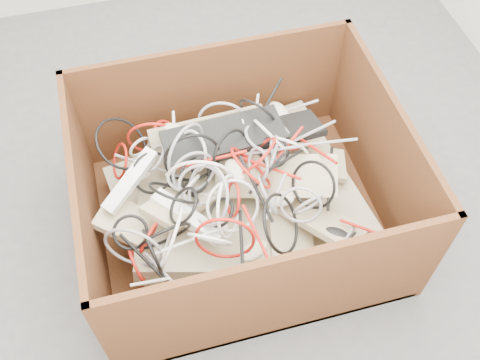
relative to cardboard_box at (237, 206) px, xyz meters
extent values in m
plane|color=#4D4C4F|center=(0.07, 0.22, -0.15)|extent=(3.00, 3.00, 0.00)
cube|color=#3B220E|center=(0.02, 0.00, -0.14)|extent=(1.22, 1.01, 0.03)
cube|color=#3B220E|center=(0.02, 0.49, 0.15)|extent=(1.22, 0.03, 0.59)
cube|color=#3B220E|center=(0.02, -0.49, 0.15)|extent=(1.22, 0.02, 0.59)
cube|color=#3B220E|center=(0.61, 0.00, 0.15)|extent=(0.02, 0.96, 0.59)
cube|color=#3B220E|center=(-0.58, 0.00, 0.15)|extent=(0.02, 0.96, 0.59)
cube|color=tan|center=(0.02, 0.02, -0.06)|extent=(1.07, 0.92, 0.20)
cube|color=tan|center=(-0.08, -0.05, 0.02)|extent=(0.76, 0.69, 0.21)
cube|color=tan|center=(-0.23, 0.07, 0.02)|extent=(0.47, 0.43, 0.06)
cube|color=tan|center=(0.26, 0.12, 0.08)|extent=(0.50, 0.30, 0.11)
cube|color=tan|center=(0.16, -0.21, 0.07)|extent=(0.27, 0.49, 0.13)
cube|color=tan|center=(-0.34, -0.11, 0.09)|extent=(0.47, 0.40, 0.20)
cube|color=tan|center=(0.24, -0.16, 0.10)|extent=(0.40, 0.48, 0.16)
cube|color=tan|center=(-0.06, 0.23, 0.21)|extent=(0.48, 0.12, 0.17)
cube|color=tan|center=(-0.16, 0.02, 0.15)|extent=(0.46, 0.42, 0.19)
cube|color=tan|center=(0.15, -0.03, 0.19)|extent=(0.49, 0.32, 0.16)
cube|color=black|center=(0.16, 0.16, 0.23)|extent=(0.49, 0.21, 0.09)
cube|color=black|center=(-0.02, 0.14, 0.30)|extent=(0.49, 0.20, 0.05)
ellipsoid|color=beige|center=(-0.35, 0.14, 0.18)|extent=(0.13, 0.10, 0.04)
ellipsoid|color=beige|center=(0.26, 0.29, 0.20)|extent=(0.10, 0.13, 0.04)
ellipsoid|color=beige|center=(-0.02, -0.31, 0.18)|extent=(0.13, 0.11, 0.04)
ellipsoid|color=beige|center=(-0.02, -0.03, 0.29)|extent=(0.09, 0.12, 0.04)
ellipsoid|color=beige|center=(-0.20, 0.24, 0.27)|extent=(0.13, 0.12, 0.04)
ellipsoid|color=black|center=(0.30, -0.31, 0.14)|extent=(0.13, 0.13, 0.04)
ellipsoid|color=beige|center=(0.44, -0.43, 0.19)|extent=(0.13, 0.10, 0.04)
ellipsoid|color=beige|center=(0.13, -0.13, 0.18)|extent=(0.13, 0.09, 0.04)
cube|color=white|center=(-0.40, 0.07, 0.23)|extent=(0.25, 0.23, 0.12)
cube|color=white|center=(-0.22, -0.12, 0.19)|extent=(0.25, 0.26, 0.10)
cube|color=#0B11AE|center=(0.29, -0.05, 0.20)|extent=(0.06, 0.06, 0.03)
torus|color=black|center=(0.09, -0.28, 0.27)|extent=(0.20, 0.24, 0.25)
torus|color=gray|center=(0.07, -0.04, 0.31)|extent=(0.08, 0.15, 0.13)
torus|color=#AD150C|center=(-0.08, 0.26, 0.21)|extent=(0.18, 0.21, 0.14)
torus|color=gray|center=(0.22, 0.16, 0.21)|extent=(0.12, 0.14, 0.17)
torus|color=gray|center=(0.17, 0.02, 0.30)|extent=(0.09, 0.14, 0.13)
torus|color=black|center=(-0.41, 0.27, 0.22)|extent=(0.26, 0.31, 0.21)
torus|color=gray|center=(0.08, -0.14, 0.25)|extent=(0.09, 0.21, 0.20)
torus|color=silver|center=(-0.06, -0.16, 0.26)|extent=(0.21, 0.15, 0.17)
torus|color=#AD150C|center=(0.04, -0.04, 0.29)|extent=(0.15, 0.26, 0.24)
torus|color=silver|center=(0.06, 0.19, 0.25)|extent=(0.06, 0.16, 0.15)
torus|color=silver|center=(0.21, 0.06, 0.25)|extent=(0.23, 0.14, 0.24)
torus|color=black|center=(-0.32, -0.18, 0.20)|extent=(0.27, 0.10, 0.27)
torus|color=black|center=(-0.16, 0.07, 0.29)|extent=(0.31, 0.08, 0.31)
torus|color=silver|center=(-0.19, -0.02, 0.23)|extent=(0.14, 0.11, 0.14)
torus|color=#AD150C|center=(-0.44, -0.24, 0.13)|extent=(0.05, 0.16, 0.16)
torus|color=black|center=(-0.31, 0.10, 0.21)|extent=(0.23, 0.16, 0.19)
torus|color=black|center=(-0.16, 0.01, 0.26)|extent=(0.18, 0.14, 0.16)
torus|color=black|center=(-0.01, 0.06, 0.28)|extent=(0.23, 0.18, 0.27)
torus|color=black|center=(-0.25, -0.05, 0.26)|extent=(0.24, 0.20, 0.21)
torus|color=silver|center=(-0.34, 0.27, 0.18)|extent=(0.14, 0.07, 0.15)
torus|color=#AD150C|center=(-0.22, 0.28, 0.21)|extent=(0.12, 0.14, 0.12)
torus|color=#AD150C|center=(-0.05, -0.12, 0.25)|extent=(0.07, 0.20, 0.19)
torus|color=silver|center=(0.16, 0.10, 0.28)|extent=(0.16, 0.24, 0.21)
torus|color=gray|center=(0.13, -0.01, 0.29)|extent=(0.09, 0.12, 0.14)
torus|color=silver|center=(-0.17, -0.27, 0.26)|extent=(0.16, 0.15, 0.19)
torus|color=#AD150C|center=(-0.43, 0.24, 0.14)|extent=(0.11, 0.21, 0.19)
torus|color=silver|center=(-0.29, -0.21, 0.23)|extent=(0.16, 0.32, 0.31)
torus|color=gray|center=(-0.14, -0.11, 0.29)|extent=(0.15, 0.30, 0.28)
torus|color=black|center=(-0.21, 0.03, 0.25)|extent=(0.13, 0.05, 0.13)
torus|color=black|center=(0.15, 0.03, 0.27)|extent=(0.14, 0.12, 0.14)
torus|color=gray|center=(-0.29, 0.16, 0.23)|extent=(0.13, 0.17, 0.13)
torus|color=#AD150C|center=(-0.28, 0.28, 0.20)|extent=(0.31, 0.07, 0.31)
torus|color=#AD150C|center=(-0.38, -0.17, 0.19)|extent=(0.11, 0.14, 0.14)
torus|color=black|center=(-0.43, -0.15, 0.22)|extent=(0.18, 0.16, 0.11)
torus|color=gray|center=(-0.15, -0.06, 0.29)|extent=(0.23, 0.12, 0.21)
torus|color=black|center=(0.14, 0.23, 0.29)|extent=(0.16, 0.18, 0.18)
torus|color=black|center=(-0.10, -0.17, 0.25)|extent=(0.14, 0.17, 0.11)
torus|color=black|center=(-0.37, -0.24, 0.20)|extent=(0.06, 0.25, 0.25)
torus|color=gray|center=(0.01, 0.26, 0.24)|extent=(0.23, 0.10, 0.23)
torus|color=silver|center=(-0.15, -0.03, 0.29)|extent=(0.28, 0.09, 0.28)
torus|color=gray|center=(0.17, -0.25, 0.30)|extent=(0.17, 0.13, 0.15)
torus|color=silver|center=(-0.07, -0.16, 0.27)|extent=(0.17, 0.24, 0.24)
torus|color=silver|center=(-0.15, 0.11, 0.28)|extent=(0.12, 0.22, 0.21)
torus|color=gray|center=(0.13, 0.26, 0.22)|extent=(0.26, 0.23, 0.15)
torus|color=#AD150C|center=(-0.12, -0.28, 0.26)|extent=(0.27, 0.10, 0.27)
torus|color=gray|center=(0.12, 0.10, 0.28)|extent=(0.14, 0.16, 0.09)
torus|color=gray|center=(-0.17, 0.09, 0.32)|extent=(0.24, 0.22, 0.31)
torus|color=gray|center=(-0.43, -0.21, 0.21)|extent=(0.28, 0.15, 0.31)
torus|color=gray|center=(-0.16, 0.02, 0.27)|extent=(0.24, 0.09, 0.23)
torus|color=gray|center=(0.21, -0.22, 0.25)|extent=(0.15, 0.07, 0.14)
torus|color=black|center=(0.26, -0.14, 0.25)|extent=(0.18, 0.19, 0.22)
torus|color=black|center=(-0.23, -0.14, 0.30)|extent=(0.16, 0.20, 0.15)
torus|color=#AD150C|center=(0.08, 0.00, 0.32)|extent=(0.22, 0.16, 0.22)
cylinder|color=black|center=(0.09, -0.08, 0.29)|extent=(0.17, 0.11, 0.08)
cylinder|color=#AD150C|center=(-0.10, 0.03, 0.31)|extent=(0.30, 0.02, 0.04)
cylinder|color=#AD150C|center=(0.17, 0.00, 0.29)|extent=(0.24, 0.17, 0.09)
cylinder|color=silver|center=(-0.19, 0.29, 0.22)|extent=(0.04, 0.14, 0.06)
cylinder|color=gray|center=(-0.33, 0.18, 0.17)|extent=(0.24, 0.17, 0.03)
cylinder|color=black|center=(-0.09, 0.20, 0.24)|extent=(0.07, 0.18, 0.05)
cylinder|color=gray|center=(0.15, 0.02, 0.29)|extent=(0.21, 0.09, 0.09)
cylinder|color=#AD150C|center=(0.27, 0.07, 0.21)|extent=(0.15, 0.02, 0.02)
cylinder|color=silver|center=(-0.40, -0.33, 0.17)|extent=(0.14, 0.04, 0.04)
cylinder|color=#AD150C|center=(0.11, -0.05, 0.29)|extent=(0.19, 0.21, 0.07)
cylinder|color=silver|center=(-0.23, -0.24, 0.23)|extent=(0.28, 0.06, 0.02)
cylinder|color=#AD150C|center=(-0.01, -0.31, 0.28)|extent=(0.05, 0.26, 0.03)
cylinder|color=black|center=(0.04, -0.13, 0.30)|extent=(0.06, 0.26, 0.09)
cylinder|color=#AD150C|center=(0.38, -0.32, 0.18)|extent=(0.11, 0.13, 0.06)
cylinder|color=black|center=(-0.34, -0.12, 0.19)|extent=(0.11, 0.14, 0.03)
cylinder|color=gray|center=(0.33, -0.34, 0.16)|extent=(0.12, 0.12, 0.05)
cylinder|color=#AD150C|center=(0.32, -0.01, 0.28)|extent=(0.09, 0.20, 0.07)
cylinder|color=black|center=(0.19, -0.04, 0.31)|extent=(0.19, 0.12, 0.07)
cylinder|color=silver|center=(-0.23, 0.00, 0.23)|extent=(0.07, 0.12, 0.04)
cylinder|color=silver|center=(0.17, 0.33, 0.21)|extent=(0.07, 0.16, 0.03)
cylinder|color=gray|center=(0.10, -0.17, 0.28)|extent=(0.12, 0.14, 0.07)
cylinder|color=gray|center=(-0.36, -0.29, 0.17)|extent=(0.09, 0.16, 0.02)
cylinder|color=gray|center=(0.32, 0.08, 0.28)|extent=(0.24, 0.10, 0.04)
cylinder|color=black|center=(-0.07, -0.31, 0.25)|extent=(0.07, 0.27, 0.02)
cylinder|color=black|center=(0.23, 0.33, 0.26)|extent=(0.14, 0.14, 0.07)
cylinder|color=black|center=(-0.40, -0.25, 0.19)|extent=(0.15, 0.22, 0.07)
cylinder|color=black|center=(0.34, -0.10, 0.20)|extent=(0.12, 0.26, 0.05)
cylinder|color=gray|center=(0.36, 0.29, 0.21)|extent=(0.15, 0.01, 0.04)
cylinder|color=gray|center=(0.37, 0.03, 0.26)|extent=(0.25, 0.04, 0.02)
cylinder|color=black|center=(0.30, -0.36, 0.16)|extent=(0.13, 0.08, 0.02)
camera|label=1|loc=(-0.32, -1.24, 1.95)|focal=42.06mm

